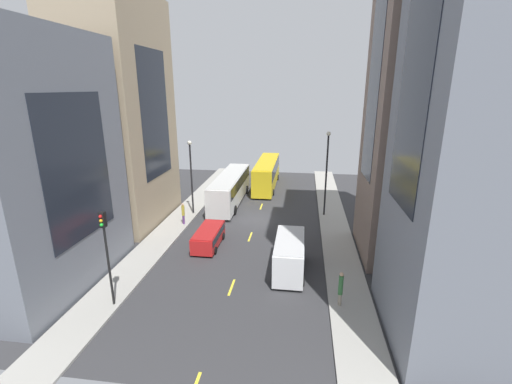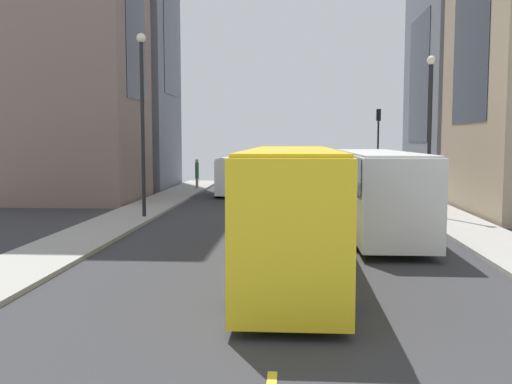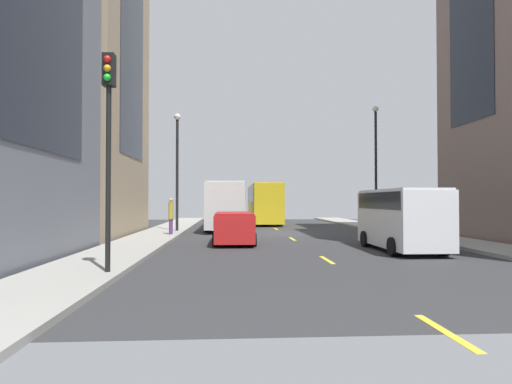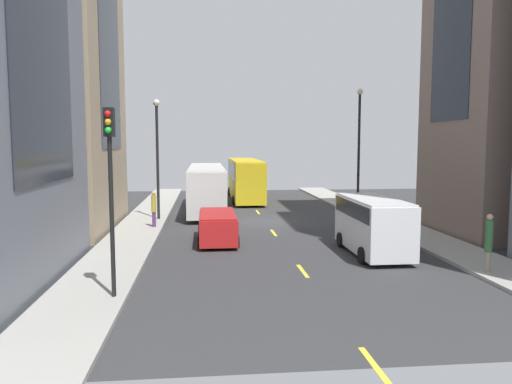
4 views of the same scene
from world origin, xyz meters
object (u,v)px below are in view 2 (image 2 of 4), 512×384
at_px(delivery_van_white, 234,174).
at_px(traffic_light_near_corner, 378,133).
at_px(car_red_0, 340,187).
at_px(pedestrian_crossing_mid, 197,172).
at_px(streetcar_yellow, 292,199).
at_px(city_bus_white, 376,184).
at_px(pedestrian_crossing_near, 414,186).

bearing_deg(delivery_van_white, traffic_light_near_corner, -151.82).
distance_m(car_red_0, pedestrian_crossing_mid, 12.61).
xyz_separation_m(streetcar_yellow, delivery_van_white, (4.03, -22.51, -0.61)).
bearing_deg(car_red_0, delivery_van_white, -26.70).
bearing_deg(streetcar_yellow, delivery_van_white, -79.86).
distance_m(city_bus_white, pedestrian_crossing_near, 8.16).
relative_size(streetcar_yellow, traffic_light_near_corner, 2.03).
distance_m(car_red_0, traffic_light_near_corner, 10.40).
distance_m(city_bus_white, car_red_0, 11.74).
distance_m(streetcar_yellow, delivery_van_white, 22.88).
distance_m(pedestrian_crossing_near, traffic_light_near_corner, 13.65).
height_order(streetcar_yellow, pedestrian_crossing_near, streetcar_yellow).
height_order(pedestrian_crossing_mid, pedestrian_crossing_near, pedestrian_crossing_mid).
xyz_separation_m(pedestrian_crossing_mid, pedestrian_crossing_near, (-13.87, 11.52, -0.05)).
xyz_separation_m(pedestrian_crossing_near, traffic_light_near_corner, (0.07, -13.31, 3.02)).
bearing_deg(city_bus_white, delivery_van_white, -63.71).
distance_m(city_bus_white, streetcar_yellow, 8.11).
height_order(car_red_0, pedestrian_crossing_near, pedestrian_crossing_near).
bearing_deg(pedestrian_crossing_near, pedestrian_crossing_mid, 171.30).
relative_size(delivery_van_white, traffic_light_near_corner, 0.91).
relative_size(streetcar_yellow, pedestrian_crossing_mid, 5.50).
relative_size(streetcar_yellow, car_red_0, 2.63).
xyz_separation_m(streetcar_yellow, pedestrian_crossing_mid, (7.29, -26.36, -0.77)).
xyz_separation_m(city_bus_white, traffic_light_near_corner, (-3.04, -20.82, 2.32)).
height_order(streetcar_yellow, pedestrian_crossing_mid, streetcar_yellow).
bearing_deg(streetcar_yellow, pedestrian_crossing_mid, -74.55).
height_order(city_bus_white, streetcar_yellow, streetcar_yellow).
bearing_deg(pedestrian_crossing_mid, car_red_0, -62.19).
height_order(pedestrian_crossing_mid, traffic_light_near_corner, traffic_light_near_corner).
distance_m(streetcar_yellow, car_red_0, 19.27).
distance_m(streetcar_yellow, pedestrian_crossing_mid, 27.36).
xyz_separation_m(delivery_van_white, pedestrian_crossing_mid, (3.26, -3.85, -0.16)).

